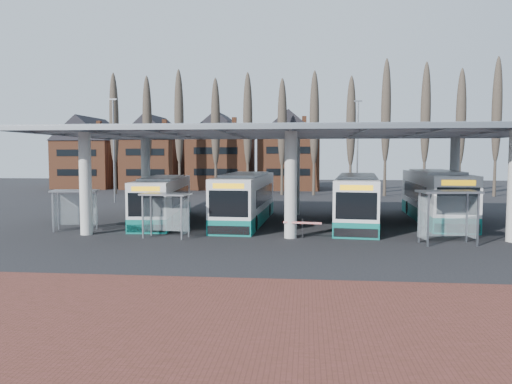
# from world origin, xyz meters

# --- Properties ---
(ground) EXTENTS (140.00, 140.00, 0.00)m
(ground) POSITION_xyz_m (0.00, 0.00, 0.00)
(ground) COLOR black
(ground) RESTS_ON ground
(brick_strip) EXTENTS (70.00, 10.00, 0.03)m
(brick_strip) POSITION_xyz_m (0.00, -12.00, 0.01)
(brick_strip) COLOR brown
(brick_strip) RESTS_ON ground
(station_canopy) EXTENTS (32.00, 16.00, 6.34)m
(station_canopy) POSITION_xyz_m (0.00, 8.00, 5.68)
(station_canopy) COLOR #BABAB5
(station_canopy) RESTS_ON ground
(poplar_row) EXTENTS (45.10, 1.10, 14.50)m
(poplar_row) POSITION_xyz_m (0.00, 33.00, 8.78)
(poplar_row) COLOR #473D33
(poplar_row) RESTS_ON ground
(townhouse_row) EXTENTS (36.80, 10.30, 12.25)m
(townhouse_row) POSITION_xyz_m (-15.75, 44.00, 5.94)
(townhouse_row) COLOR brown
(townhouse_row) RESTS_ON ground
(lamp_post_a) EXTENTS (0.80, 0.16, 10.17)m
(lamp_post_a) POSITION_xyz_m (-18.00, 22.00, 5.34)
(lamp_post_a) COLOR slate
(lamp_post_a) RESTS_ON ground
(lamp_post_b) EXTENTS (0.80, 0.16, 10.17)m
(lamp_post_b) POSITION_xyz_m (6.00, 26.00, 5.34)
(lamp_post_b) COLOR slate
(lamp_post_b) RESTS_ON ground
(bus_0) EXTENTS (3.65, 11.55, 3.16)m
(bus_0) POSITION_xyz_m (-9.19, 8.73, 1.49)
(bus_0) COLOR silver
(bus_0) RESTS_ON ground
(bus_1) EXTENTS (3.09, 12.38, 3.42)m
(bus_1) POSITION_xyz_m (-3.33, 8.85, 1.61)
(bus_1) COLOR silver
(bus_1) RESTS_ON ground
(bus_2) EXTENTS (3.87, 12.34, 3.37)m
(bus_2) POSITION_xyz_m (4.28, 8.51, 1.59)
(bus_2) COLOR silver
(bus_2) RESTS_ON ground
(bus_3) EXTENTS (3.36, 13.02, 3.59)m
(bus_3) POSITION_xyz_m (10.03, 11.16, 1.69)
(bus_3) COLOR silver
(bus_3) RESTS_ON ground
(shelter_0) EXTENTS (2.92, 1.85, 2.52)m
(shelter_0) POSITION_xyz_m (-13.39, 4.04, 1.83)
(shelter_0) COLOR gray
(shelter_0) RESTS_ON ground
(shelter_1) EXTENTS (2.87, 1.71, 2.52)m
(shelter_1) POSITION_xyz_m (-7.02, 2.07, 1.83)
(shelter_1) COLOR gray
(shelter_1) RESTS_ON ground
(shelter_2) EXTENTS (3.24, 1.98, 2.83)m
(shelter_2) POSITION_xyz_m (8.24, 1.46, 2.06)
(shelter_2) COLOR gray
(shelter_2) RESTS_ON ground
(barrier) EXTENTS (2.14, 0.70, 1.07)m
(barrier) POSITION_xyz_m (0.67, 2.26, 0.83)
(barrier) COLOR black
(barrier) RESTS_ON ground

